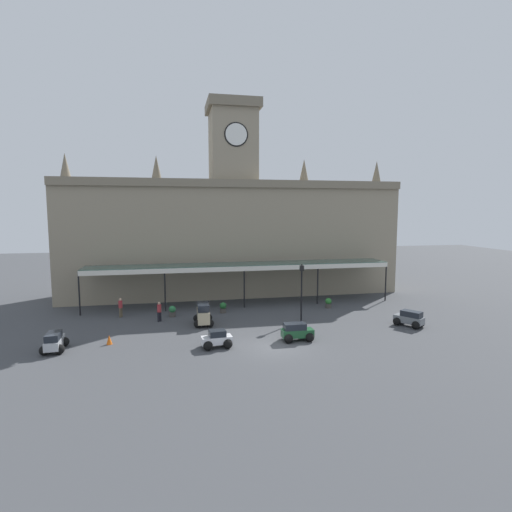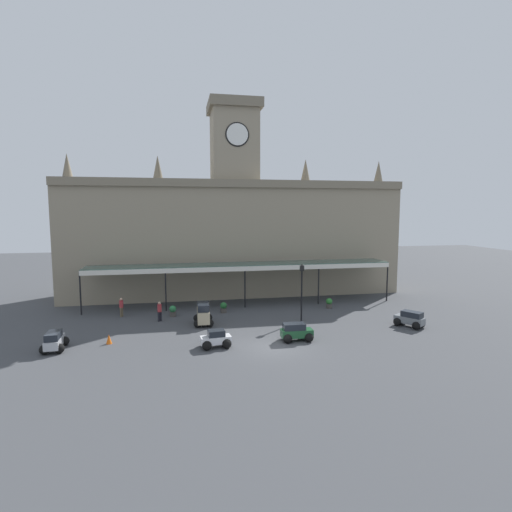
{
  "view_description": "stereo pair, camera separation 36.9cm",
  "coord_description": "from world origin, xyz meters",
  "px_view_note": "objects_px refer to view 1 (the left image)",
  "views": [
    {
      "loc": [
        -6.55,
        -25.78,
        9.22
      ],
      "look_at": [
        0.0,
        6.0,
        5.57
      ],
      "focal_mm": 28.35,
      "sensor_mm": 36.0,
      "label": 1
    },
    {
      "loc": [
        -6.19,
        -25.86,
        9.22
      ],
      "look_at": [
        0.0,
        6.0,
        5.57
      ],
      "focal_mm": 28.35,
      "sensor_mm": 36.0,
      "label": 2
    }
  ],
  "objects_px": {
    "car_silver_estate": "(54,343)",
    "pedestrian_crossing_forecourt": "(121,307)",
    "car_beige_van": "(203,315)",
    "pedestrian_near_entrance": "(159,311)",
    "car_white_sedan": "(217,340)",
    "car_green_estate": "(297,333)",
    "traffic_cone": "(109,340)",
    "planter_near_kerb": "(172,311)",
    "car_grey_estate": "(409,319)",
    "planter_by_canopy": "(223,307)",
    "planter_forecourt_centre": "(328,303)",
    "victorian_lamppost": "(302,285)"
  },
  "relations": [
    {
      "from": "pedestrian_near_entrance",
      "to": "planter_forecourt_centre",
      "type": "xyz_separation_m",
      "value": [
        15.61,
        1.62,
        -0.42
      ]
    },
    {
      "from": "traffic_cone",
      "to": "victorian_lamppost",
      "type": "bearing_deg",
      "value": 11.83
    },
    {
      "from": "car_green_estate",
      "to": "car_silver_estate",
      "type": "xyz_separation_m",
      "value": [
        -16.33,
        1.17,
        0.0
      ]
    },
    {
      "from": "car_white_sedan",
      "to": "planter_forecourt_centre",
      "type": "xyz_separation_m",
      "value": [
        11.6,
        8.99,
        -0.01
      ]
    },
    {
      "from": "car_silver_estate",
      "to": "planter_by_canopy",
      "type": "distance_m",
      "value": 14.39
    },
    {
      "from": "car_green_estate",
      "to": "car_grey_estate",
      "type": "relative_size",
      "value": 0.94
    },
    {
      "from": "pedestrian_crossing_forecourt",
      "to": "traffic_cone",
      "type": "relative_size",
      "value": 2.52
    },
    {
      "from": "car_white_sedan",
      "to": "planter_forecourt_centre",
      "type": "bearing_deg",
      "value": 37.78
    },
    {
      "from": "car_beige_van",
      "to": "planter_by_canopy",
      "type": "xyz_separation_m",
      "value": [
        2.05,
        3.5,
        -0.32
      ]
    },
    {
      "from": "car_silver_estate",
      "to": "planter_forecourt_centre",
      "type": "xyz_separation_m",
      "value": [
        22.18,
        7.52,
        -0.07
      ]
    },
    {
      "from": "planter_by_canopy",
      "to": "planter_forecourt_centre",
      "type": "height_order",
      "value": "same"
    },
    {
      "from": "planter_forecourt_centre",
      "to": "car_white_sedan",
      "type": "bearing_deg",
      "value": -142.22
    },
    {
      "from": "planter_near_kerb",
      "to": "planter_forecourt_centre",
      "type": "bearing_deg",
      "value": 0.93
    },
    {
      "from": "car_green_estate",
      "to": "planter_by_canopy",
      "type": "height_order",
      "value": "car_green_estate"
    },
    {
      "from": "car_grey_estate",
      "to": "planter_forecourt_centre",
      "type": "bearing_deg",
      "value": 119.86
    },
    {
      "from": "pedestrian_near_entrance",
      "to": "traffic_cone",
      "type": "bearing_deg",
      "value": -121.6
    },
    {
      "from": "planter_by_canopy",
      "to": "planter_near_kerb",
      "type": "bearing_deg",
      "value": -174.38
    },
    {
      "from": "victorian_lamppost",
      "to": "traffic_cone",
      "type": "bearing_deg",
      "value": -168.17
    },
    {
      "from": "pedestrian_near_entrance",
      "to": "planter_near_kerb",
      "type": "relative_size",
      "value": 1.74
    },
    {
      "from": "car_silver_estate",
      "to": "pedestrian_crossing_forecourt",
      "type": "distance_m",
      "value": 8.69
    },
    {
      "from": "car_green_estate",
      "to": "traffic_cone",
      "type": "relative_size",
      "value": 3.43
    },
    {
      "from": "car_white_sedan",
      "to": "pedestrian_crossing_forecourt",
      "type": "distance_m",
      "value": 12.04
    },
    {
      "from": "car_grey_estate",
      "to": "planter_by_canopy",
      "type": "relative_size",
      "value": 2.53
    },
    {
      "from": "car_green_estate",
      "to": "pedestrian_crossing_forecourt",
      "type": "distance_m",
      "value": 16.02
    },
    {
      "from": "car_grey_estate",
      "to": "planter_by_canopy",
      "type": "xyz_separation_m",
      "value": [
        -14.1,
        7.28,
        -0.07
      ]
    },
    {
      "from": "car_silver_estate",
      "to": "pedestrian_crossing_forecourt",
      "type": "bearing_deg",
      "value": 68.17
    },
    {
      "from": "traffic_cone",
      "to": "planter_near_kerb",
      "type": "distance_m",
      "value": 7.89
    },
    {
      "from": "planter_by_canopy",
      "to": "planter_forecourt_centre",
      "type": "relative_size",
      "value": 1.0
    },
    {
      "from": "car_grey_estate",
      "to": "victorian_lamppost",
      "type": "distance_m",
      "value": 8.98
    },
    {
      "from": "car_beige_van",
      "to": "car_white_sedan",
      "type": "bearing_deg",
      "value": -85.1
    },
    {
      "from": "planter_forecourt_centre",
      "to": "victorian_lamppost",
      "type": "bearing_deg",
      "value": -136.35
    },
    {
      "from": "car_silver_estate",
      "to": "pedestrian_near_entrance",
      "type": "distance_m",
      "value": 8.84
    },
    {
      "from": "traffic_cone",
      "to": "planter_forecourt_centre",
      "type": "bearing_deg",
      "value": 20.02
    },
    {
      "from": "car_white_sedan",
      "to": "pedestrian_crossing_forecourt",
      "type": "relative_size",
      "value": 1.27
    },
    {
      "from": "car_green_estate",
      "to": "planter_near_kerb",
      "type": "xyz_separation_m",
      "value": [
        -8.7,
        8.45,
        -0.07
      ]
    },
    {
      "from": "car_silver_estate",
      "to": "planter_near_kerb",
      "type": "bearing_deg",
      "value": 43.7
    },
    {
      "from": "car_grey_estate",
      "to": "planter_near_kerb",
      "type": "height_order",
      "value": "car_grey_estate"
    },
    {
      "from": "car_beige_van",
      "to": "pedestrian_crossing_forecourt",
      "type": "xyz_separation_m",
      "value": [
        -6.86,
        3.83,
        0.1
      ]
    },
    {
      "from": "car_grey_estate",
      "to": "pedestrian_near_entrance",
      "type": "bearing_deg",
      "value": 164.51
    },
    {
      "from": "car_beige_van",
      "to": "traffic_cone",
      "type": "relative_size",
      "value": 3.65
    },
    {
      "from": "planter_by_canopy",
      "to": "planter_forecourt_centre",
      "type": "xyz_separation_m",
      "value": [
        10.04,
        -0.21,
        0.0
      ]
    },
    {
      "from": "car_white_sedan",
      "to": "car_grey_estate",
      "type": "relative_size",
      "value": 0.87
    },
    {
      "from": "pedestrian_crossing_forecourt",
      "to": "car_white_sedan",
      "type": "bearing_deg",
      "value": -52.35
    },
    {
      "from": "car_beige_van",
      "to": "pedestrian_near_entrance",
      "type": "height_order",
      "value": "car_beige_van"
    },
    {
      "from": "car_green_estate",
      "to": "car_silver_estate",
      "type": "distance_m",
      "value": 16.37
    },
    {
      "from": "car_green_estate",
      "to": "car_silver_estate",
      "type": "bearing_deg",
      "value": 175.91
    },
    {
      "from": "car_green_estate",
      "to": "planter_near_kerb",
      "type": "bearing_deg",
      "value": 135.83
    },
    {
      "from": "victorian_lamppost",
      "to": "car_green_estate",
      "type": "bearing_deg",
      "value": -111.31
    },
    {
      "from": "car_green_estate",
      "to": "pedestrian_crossing_forecourt",
      "type": "height_order",
      "value": "pedestrian_crossing_forecourt"
    },
    {
      "from": "car_green_estate",
      "to": "traffic_cone",
      "type": "bearing_deg",
      "value": 171.99
    }
  ]
}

